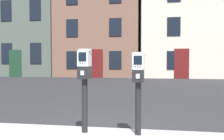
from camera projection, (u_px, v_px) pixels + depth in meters
ground_plane at (105, 140)px, 3.89m from camera, size 160.00×160.00×0.00m
parking_meter_near_kerb at (85, 75)px, 3.79m from camera, size 0.22×0.25×1.30m
parking_meter_twin_adjacent at (138, 78)px, 3.66m from camera, size 0.22×0.25×1.25m
townhouse_orange_brick at (24, 0)px, 21.55m from camera, size 7.25×5.60×13.27m
townhouse_grey_stucco at (101, 19)px, 20.42m from camera, size 6.51×5.39×9.51m
townhouse_brownstone at (199, 17)px, 19.43m from camera, size 8.92×5.93×9.40m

